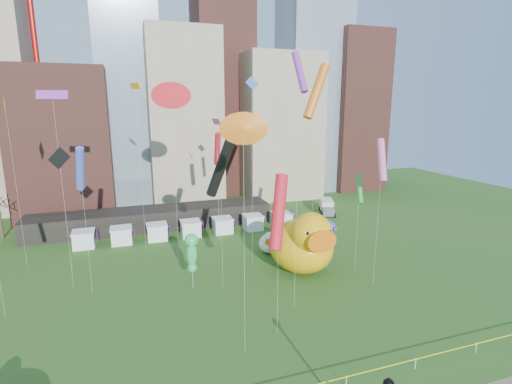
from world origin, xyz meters
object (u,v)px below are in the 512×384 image
object	(u,v)px
small_duck	(270,243)
box_truck	(327,207)
seahorse_purple	(329,234)
big_duck	(303,243)
seahorse_green	(192,250)

from	to	relation	value
small_duck	box_truck	world-z (taller)	small_duck
box_truck	seahorse_purple	bearing A→B (deg)	-96.47
small_duck	seahorse_purple	world-z (taller)	seahorse_purple
big_duck	small_duck	world-z (taller)	big_duck
small_duck	seahorse_green	xyz separation A→B (m)	(-11.66, -7.07, 3.01)
seahorse_green	box_truck	xyz separation A→B (m)	(28.67, 22.19, -3.21)
seahorse_green	small_duck	bearing A→B (deg)	40.83
small_duck	seahorse_green	distance (m)	13.96
big_duck	seahorse_green	world-z (taller)	big_duck
small_duck	box_truck	size ratio (longest dim) A/B	0.74
seahorse_purple	box_truck	bearing A→B (deg)	48.69
big_duck	box_truck	bearing A→B (deg)	55.74
big_duck	seahorse_purple	xyz separation A→B (m)	(3.47, 0.06, 0.73)
small_duck	seahorse_purple	distance (m)	8.96
big_duck	small_duck	distance (m)	7.43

